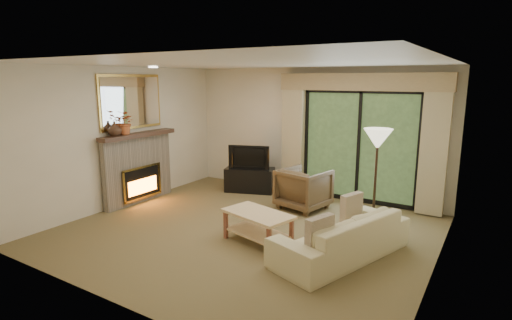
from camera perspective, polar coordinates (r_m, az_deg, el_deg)
The scene contains 22 objects.
floor at distance 6.46m, azimuth -1.42°, elevation -10.06°, with size 5.50×5.50×0.00m, color olive.
ceiling at distance 6.01m, azimuth -1.55°, elevation 13.64°, with size 5.50×5.50×0.00m, color silver.
wall_back at distance 8.29m, azimuth 8.05°, elevation 3.95°, with size 5.00×5.00×0.00m, color beige.
wall_front at distance 4.29m, azimuth -20.13°, elevation -3.75°, with size 5.00×5.00×0.00m, color beige.
wall_left at distance 7.93m, azimuth -18.37°, elevation 3.14°, with size 5.00×5.00×0.00m, color beige.
wall_right at distance 5.17m, azimuth 24.97°, elevation -1.60°, with size 5.00×5.00×0.00m, color beige.
fireplace at distance 8.08m, azimuth -16.46°, elevation -1.04°, with size 0.24×1.70×1.37m, color gray, non-canonical shape.
mirror at distance 7.98m, azimuth -17.40°, elevation 7.94°, with size 0.07×1.45×1.02m, color gold, non-canonical shape.
sliding_door at distance 7.92m, azimuth 14.49°, elevation 1.88°, with size 2.26×0.10×2.16m, color black, non-canonical shape.
curtain_left at distance 8.30m, azimuth 5.37°, elevation 3.33°, with size 0.45×0.18×2.35m, color tan.
curtain_right at distance 7.52m, azimuth 24.12°, elevation 1.51°, with size 0.45×0.18×2.35m, color tan.
cornice at distance 7.73m, azimuth 14.74°, elevation 10.73°, with size 3.20×0.24×0.32m, color tan.
media_console at distance 8.55m, azimuth -0.90°, elevation -2.83°, with size 1.02×0.46×0.51m, color black.
tv at distance 8.44m, azimuth -0.91°, elevation 0.50°, with size 0.87×0.11×0.50m, color black.
armchair at distance 7.46m, azimuth 6.83°, elevation -4.07°, with size 0.81×0.84×0.76m, color brown.
sofa at distance 5.60m, azimuth 12.09°, elevation -10.49°, with size 2.07×0.81×0.61m, color beige.
pillow_near at distance 5.02m, azimuth 9.08°, elevation -10.29°, with size 0.11×0.42×0.42m, color #51342D.
pillow_far at distance 6.08m, azimuth 13.48°, elevation -6.58°, with size 0.11×0.41×0.41m, color #51342D.
coffee_table at distance 5.94m, azimuth 0.25°, elevation -9.63°, with size 1.03×0.57×0.47m, color #EDC287, non-canonical shape.
floor_lamp at distance 6.50m, azimuth 16.67°, elevation -2.86°, with size 0.44×0.44×1.63m, color beige, non-canonical shape.
vase at distance 7.61m, azimuth -19.55°, elevation 4.24°, with size 0.25×0.25×0.26m, color #432B1F.
branches at distance 7.75m, azimuth -18.23°, elevation 5.11°, with size 0.39×0.34×0.44m, color #D16838.
Camera 1 is at (3.29, -5.03, 2.38)m, focal length 28.00 mm.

